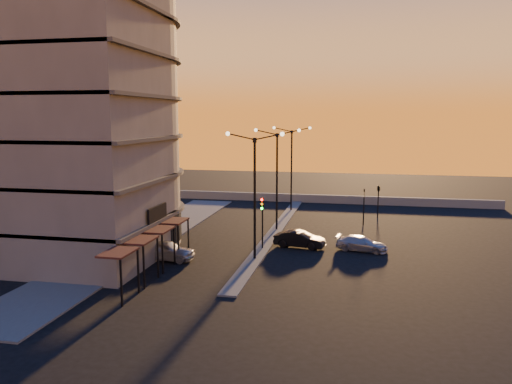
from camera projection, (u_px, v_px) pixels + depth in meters
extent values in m
plane|color=black|center=(255.00, 260.00, 37.23)|extent=(120.00, 120.00, 0.00)
cube|color=#51514E|center=(146.00, 239.00, 43.20)|extent=(5.00, 40.00, 0.12)
cube|color=#51514E|center=(277.00, 230.00, 46.90)|extent=(1.20, 36.00, 0.12)
cube|color=slate|center=(314.00, 199.00, 61.92)|extent=(44.00, 0.50, 1.00)
cylinder|color=#635E57|center=(90.00, 92.00, 40.11)|extent=(14.00, 14.00, 25.00)
cube|color=#635E57|center=(53.00, 89.00, 35.27)|extent=(14.00, 10.00, 25.00)
cylinder|color=black|center=(96.00, 225.00, 41.74)|extent=(14.16, 14.16, 2.40)
cube|color=black|center=(157.00, 214.00, 36.12)|extent=(0.15, 3.20, 1.20)
cylinder|color=black|center=(255.00, 200.00, 36.55)|extent=(0.18, 0.18, 9.00)
cube|color=black|center=(255.00, 140.00, 35.89)|extent=(0.25, 0.25, 0.35)
sphere|color=#FFE5B2|center=(228.00, 134.00, 36.23)|extent=(0.32, 0.32, 0.32)
sphere|color=#FFE5B2|center=(282.00, 134.00, 35.42)|extent=(0.32, 0.32, 0.32)
cylinder|color=black|center=(277.00, 183.00, 46.23)|extent=(0.18, 0.18, 9.00)
cube|color=black|center=(277.00, 135.00, 45.57)|extent=(0.25, 0.25, 0.35)
sphere|color=#FFE5B2|center=(256.00, 130.00, 45.91)|extent=(0.32, 0.32, 0.32)
sphere|color=#FFE5B2|center=(299.00, 130.00, 45.10)|extent=(0.32, 0.32, 0.32)
cylinder|color=black|center=(291.00, 171.00, 55.91)|extent=(0.18, 0.18, 9.00)
cube|color=black|center=(292.00, 132.00, 55.25)|extent=(0.25, 0.25, 0.35)
sphere|color=#FFE5B2|center=(274.00, 128.00, 55.59)|extent=(0.32, 0.32, 0.32)
sphere|color=#FFE5B2|center=(310.00, 128.00, 54.78)|extent=(0.32, 0.32, 0.32)
cylinder|color=black|center=(262.00, 230.00, 39.89)|extent=(0.12, 0.12, 3.20)
cube|color=black|center=(262.00, 204.00, 39.39)|extent=(0.28, 0.16, 1.00)
sphere|color=#FF0C05|center=(262.00, 200.00, 39.24)|extent=(0.20, 0.20, 0.20)
sphere|color=orange|center=(262.00, 204.00, 39.30)|extent=(0.20, 0.20, 0.20)
sphere|color=#0CFF26|center=(262.00, 208.00, 39.35)|extent=(0.20, 0.20, 0.20)
cylinder|color=black|center=(364.00, 211.00, 48.96)|extent=(0.12, 0.12, 2.80)
imported|color=black|center=(364.00, 193.00, 48.69)|extent=(0.13, 0.16, 0.80)
cylinder|color=black|center=(378.00, 205.00, 52.53)|extent=(0.12, 0.12, 2.80)
imported|color=black|center=(379.00, 188.00, 52.26)|extent=(0.42, 1.99, 0.80)
imported|color=#ABADB3|center=(165.00, 250.00, 37.03)|extent=(4.42, 1.82, 1.50)
imported|color=black|center=(300.00, 239.00, 40.66)|extent=(4.28, 2.06, 1.35)
imported|color=#ABADB3|center=(362.00, 244.00, 39.62)|extent=(4.32, 2.43, 1.18)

